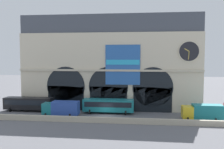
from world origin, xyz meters
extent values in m
plane|color=slate|center=(0.00, 0.00, 0.00)|extent=(200.00, 200.00, 0.00)
cube|color=#B2A891|center=(0.00, -4.60, 0.52)|extent=(90.00, 0.70, 1.04)
cube|color=beige|center=(0.00, 7.15, 8.86)|extent=(41.54, 4.30, 17.72)
cube|color=#424751|center=(0.00, 7.45, 19.83)|extent=(41.54, 3.70, 4.22)
cube|color=black|center=(-9.89, 4.95, 2.79)|extent=(8.46, 0.20, 5.57)
cylinder|color=black|center=(-9.89, 4.95, 5.57)|extent=(8.90, 0.20, 8.90)
cube|color=black|center=(0.00, 4.95, 2.79)|extent=(8.46, 0.20, 5.57)
cylinder|color=black|center=(0.00, 4.95, 5.57)|extent=(8.90, 0.20, 8.90)
cube|color=black|center=(9.89, 4.95, 2.79)|extent=(8.46, 0.20, 5.57)
cylinder|color=black|center=(9.89, 4.95, 5.57)|extent=(8.90, 0.20, 8.90)
cylinder|color=beige|center=(17.45, 4.85, 13.46)|extent=(4.48, 0.25, 4.48)
cylinder|color=black|center=(17.45, 4.73, 13.46)|extent=(4.15, 0.06, 4.15)
cube|color=gold|center=(16.96, 4.67, 13.76)|extent=(1.06, 0.04, 0.73)
cube|color=gold|center=(17.39, 4.65, 12.58)|extent=(0.23, 0.04, 1.77)
cube|color=#2659A5|center=(3.24, 4.83, 10.51)|extent=(7.70, 0.12, 8.87)
cube|color=#26A5D8|center=(3.24, 4.75, 11.10)|extent=(7.39, 0.04, 1.10)
cube|color=#C0B49A|center=(0.00, 4.85, 9.27)|extent=(41.54, 0.50, 0.44)
cube|color=black|center=(-17.92, 2.84, 1.80)|extent=(11.00, 2.50, 2.60)
cube|color=black|center=(-17.92, 1.57, 2.15)|extent=(10.12, 0.04, 1.10)
cylinder|color=black|center=(-21.77, 1.71, 0.50)|extent=(0.28, 1.00, 1.00)
cylinder|color=black|center=(-21.77, 3.96, 0.50)|extent=(0.28, 1.00, 1.00)
cylinder|color=black|center=(-14.07, 1.71, 0.50)|extent=(0.28, 1.00, 1.00)
cylinder|color=black|center=(-14.07, 3.96, 0.50)|extent=(0.28, 1.00, 1.00)
cube|color=#19727A|center=(-11.95, -0.71, 1.57)|extent=(2.00, 2.30, 2.30)
cube|color=#28479E|center=(-8.20, -0.71, 1.77)|extent=(5.50, 2.30, 2.70)
cylinder|color=black|center=(-12.05, -1.74, 0.42)|extent=(0.28, 0.84, 0.84)
cylinder|color=black|center=(-12.05, 0.33, 0.42)|extent=(0.28, 0.84, 0.84)
cylinder|color=black|center=(-6.95, -1.74, 0.42)|extent=(0.28, 0.84, 0.84)
cylinder|color=black|center=(-6.95, 0.33, 0.42)|extent=(0.28, 0.84, 0.84)
cube|color=#19727A|center=(0.28, 2.76, 1.80)|extent=(11.00, 2.50, 2.60)
cube|color=black|center=(0.28, 1.49, 2.15)|extent=(10.12, 0.04, 1.10)
cylinder|color=black|center=(-3.57, 1.64, 0.50)|extent=(0.28, 1.00, 1.00)
cylinder|color=black|center=(-3.57, 3.89, 0.50)|extent=(0.28, 1.00, 1.00)
cylinder|color=black|center=(4.13, 1.64, 0.50)|extent=(0.28, 1.00, 1.00)
cylinder|color=black|center=(4.13, 3.89, 0.50)|extent=(0.28, 1.00, 1.00)
cube|color=gold|center=(16.22, -0.87, 1.57)|extent=(2.00, 2.30, 2.30)
cube|color=#19727A|center=(19.97, -0.87, 1.77)|extent=(5.50, 2.30, 2.70)
cylinder|color=black|center=(16.12, -1.91, 0.42)|extent=(0.28, 0.84, 0.84)
cylinder|color=black|center=(16.12, 0.16, 0.42)|extent=(0.28, 0.84, 0.84)
cylinder|color=black|center=(21.22, -1.91, 0.42)|extent=(0.28, 0.84, 0.84)
cylinder|color=black|center=(21.22, 0.16, 0.42)|extent=(0.28, 0.84, 0.84)
camera|label=1|loc=(6.63, -46.94, 12.36)|focal=37.49mm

